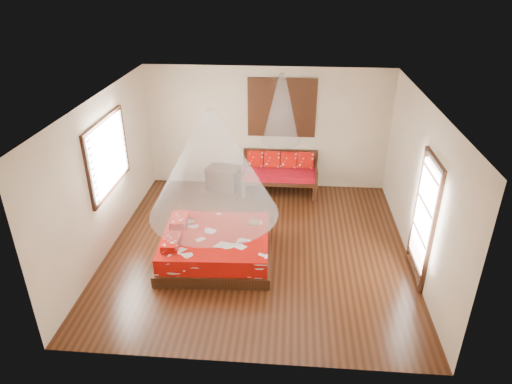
# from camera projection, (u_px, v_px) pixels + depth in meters

# --- Properties ---
(room) EXTENTS (5.54, 5.54, 2.84)m
(room) POSITION_uv_depth(u_px,v_px,m) (258.00, 180.00, 7.91)
(room) COLOR black
(room) RESTS_ON ground
(bed) EXTENTS (2.03, 1.85, 0.63)m
(bed) POSITION_uv_depth(u_px,v_px,m) (215.00, 247.00, 8.13)
(bed) COLOR black
(bed) RESTS_ON floor
(daybed) EXTENTS (1.71, 0.76, 0.94)m
(daybed) POSITION_uv_depth(u_px,v_px,m) (280.00, 171.00, 10.40)
(daybed) COLOR black
(daybed) RESTS_ON floor
(storage_chest) EXTENTS (0.88, 0.75, 0.52)m
(storage_chest) POSITION_uv_depth(u_px,v_px,m) (224.00, 178.00, 10.68)
(storage_chest) COLOR black
(storage_chest) RESTS_ON floor
(shutter_panel) EXTENTS (1.52, 0.06, 1.32)m
(shutter_panel) POSITION_uv_depth(u_px,v_px,m) (282.00, 108.00, 10.08)
(shutter_panel) COLOR black
(shutter_panel) RESTS_ON wall_back
(window_left) EXTENTS (0.10, 1.74, 1.34)m
(window_left) POSITION_uv_depth(u_px,v_px,m) (108.00, 155.00, 8.15)
(window_left) COLOR black
(window_left) RESTS_ON wall_left
(glazed_door) EXTENTS (0.08, 1.02, 2.16)m
(glazed_door) POSITION_uv_depth(u_px,v_px,m) (423.00, 220.00, 7.34)
(glazed_door) COLOR black
(glazed_door) RESTS_ON floor
(wine_tray) EXTENTS (0.23, 0.23, 0.19)m
(wine_tray) POSITION_uv_depth(u_px,v_px,m) (254.00, 221.00, 8.34)
(wine_tray) COLOR brown
(wine_tray) RESTS_ON bed
(mosquito_net_main) EXTENTS (2.20, 2.20, 1.80)m
(mosquito_net_main) POSITION_uv_depth(u_px,v_px,m) (212.00, 164.00, 7.41)
(mosquito_net_main) COLOR white
(mosquito_net_main) RESTS_ON ceiling
(mosquito_net_daybed) EXTENTS (0.82, 0.82, 1.50)m
(mosquito_net_daybed) POSITION_uv_depth(u_px,v_px,m) (281.00, 110.00, 9.62)
(mosquito_net_daybed) COLOR white
(mosquito_net_daybed) RESTS_ON ceiling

